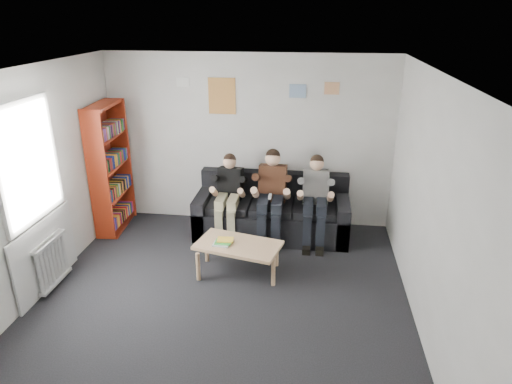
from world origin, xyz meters
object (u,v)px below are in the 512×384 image
sofa (272,213)px  person_left (228,197)px  bookshelf (111,168)px  person_right (315,200)px  person_middle (271,197)px  coffee_table (238,247)px

sofa → person_left: size_ratio=1.82×
bookshelf → person_right: bearing=-6.3°
person_middle → coffee_table: bearing=-104.9°
sofa → person_left: person_left is taller
sofa → person_right: bearing=-17.5°
bookshelf → coffee_table: 2.53m
sofa → person_left: 0.75m
coffee_table → person_middle: 1.13m
sofa → coffee_table: bearing=-104.8°
bookshelf → coffee_table: bookshelf is taller
bookshelf → person_left: size_ratio=1.56×
coffee_table → person_left: bearing=107.0°
bookshelf → person_right: size_ratio=1.52×
coffee_table → sofa: bearing=75.2°
person_middle → sofa: bearing=92.7°
bookshelf → person_middle: size_ratio=1.45×
sofa → bookshelf: size_ratio=1.17×
sofa → person_right: (0.65, -0.20, 0.34)m
sofa → person_right: person_right is taller
person_left → person_middle: size_ratio=0.93×
sofa → coffee_table: sofa is taller
person_left → person_middle: 0.65m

